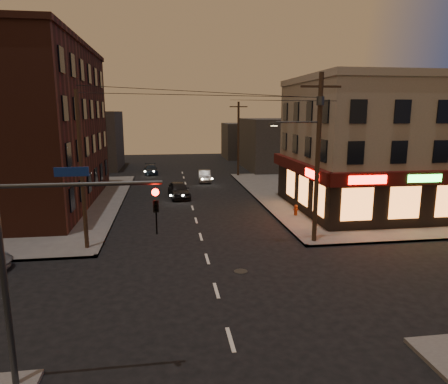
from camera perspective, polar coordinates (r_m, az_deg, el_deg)
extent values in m
plane|color=black|center=(18.57, -1.10, -13.90)|extent=(120.00, 120.00, 0.00)
cube|color=#514F4C|center=(41.67, 20.69, -0.23)|extent=(24.00, 28.00, 0.15)
cube|color=gray|center=(35.27, 22.70, 5.98)|extent=(15.00, 12.00, 10.00)
cube|color=gray|center=(35.25, 23.37, 14.49)|extent=(15.20, 12.20, 0.50)
cube|color=black|center=(30.82, 27.85, -1.34)|extent=(15.12, 0.25, 3.40)
cube|color=black|center=(32.55, 10.92, 0.40)|extent=(0.25, 12.12, 3.40)
cube|color=#400D0A|center=(30.28, 28.50, 1.87)|extent=(15.60, 0.50, 0.90)
cube|color=#400D0A|center=(32.17, 10.53, 3.54)|extent=(0.50, 12.60, 0.90)
cube|color=#FF140C|center=(27.21, 19.85, 1.65)|extent=(2.60, 0.06, 0.55)
cube|color=#26FF3F|center=(29.30, 26.77, 1.75)|extent=(2.40, 0.06, 0.50)
cube|color=#FF140C|center=(28.54, 12.46, 2.48)|extent=(0.06, 2.60, 0.55)
cube|color=orange|center=(30.33, 27.12, -1.26)|extent=(12.40, 0.08, 2.20)
cube|color=orange|center=(31.56, 11.26, 0.23)|extent=(0.08, 8.40, 2.20)
cube|color=#462116|center=(37.79, -27.78, 8.14)|extent=(12.00, 20.00, 13.00)
cube|color=#3F3D3A|center=(57.15, 8.13, 6.81)|extent=(10.00, 12.00, 7.00)
cube|color=#3F3D3A|center=(59.80, -18.94, 7.00)|extent=(9.00, 10.00, 8.00)
cube|color=#3F3D3A|center=(70.26, 3.31, 7.33)|extent=(8.00, 8.00, 6.00)
cylinder|color=#382619|center=(24.31, 13.23, 4.51)|extent=(0.28, 0.28, 10.00)
cube|color=#382619|center=(24.19, 13.69, 14.43)|extent=(2.40, 0.12, 0.12)
cylinder|color=#333538|center=(24.16, 13.60, 12.54)|extent=(0.44, 0.44, 0.50)
cylinder|color=#333538|center=(23.71, 10.50, 9.79)|extent=(2.60, 0.10, 0.10)
cube|color=#333538|center=(23.31, 7.18, 9.62)|extent=(0.60, 0.25, 0.18)
cube|color=#FFD88C|center=(23.31, 7.18, 9.37)|extent=(0.35, 0.15, 0.04)
cylinder|color=#382619|center=(49.57, 2.06, 7.57)|extent=(0.26, 0.26, 9.00)
cylinder|color=#382619|center=(23.86, -19.65, 2.82)|extent=(0.24, 0.24, 9.00)
cylinder|color=#333538|center=(12.85, -28.84, -11.69)|extent=(0.18, 0.18, 6.40)
cylinder|color=#333538|center=(11.47, -19.86, 1.02)|extent=(4.40, 0.12, 0.12)
imported|color=black|center=(11.33, -9.73, -1.16)|extent=(0.16, 0.20, 1.00)
sphere|color=#FF0C05|center=(11.16, -9.79, -0.04)|extent=(0.20, 0.20, 0.20)
cube|color=navy|center=(11.46, -20.95, 2.71)|extent=(0.90, 0.05, 0.25)
imported|color=black|center=(37.70, -6.48, 0.31)|extent=(2.26, 4.55, 1.49)
imported|color=slate|center=(46.19, -2.79, 2.30)|extent=(1.58, 4.04, 1.31)
imported|color=#17212F|center=(52.75, -10.40, 3.19)|extent=(1.94, 4.20, 1.19)
cylinder|color=maroon|center=(31.06, 10.20, -2.68)|extent=(0.24, 0.24, 0.66)
sphere|color=maroon|center=(30.98, 10.22, -2.03)|extent=(0.26, 0.26, 0.26)
cylinder|color=maroon|center=(31.03, 10.21, -2.45)|extent=(0.35, 0.13, 0.13)
cylinder|color=maroon|center=(31.03, 10.21, -2.45)|extent=(0.13, 0.35, 0.13)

